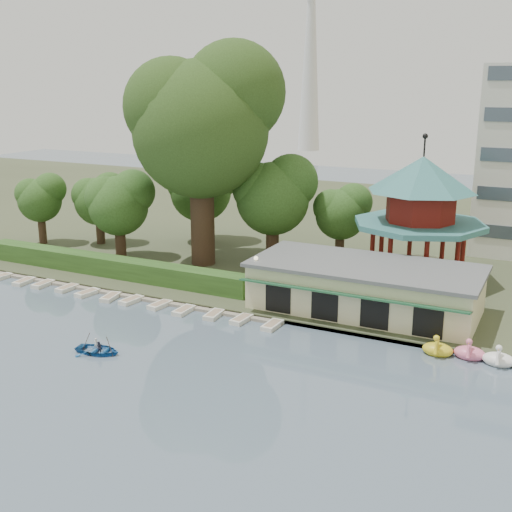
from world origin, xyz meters
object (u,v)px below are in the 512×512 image
Objects in this scene: pavilion at (420,207)px; rowboat_with_passengers at (98,347)px; big_tree at (203,118)px; boathouse at (365,287)px; dock at (115,292)px.

pavilion is 31.65m from rowboat_with_passengers.
pavilion reaches higher than rowboat_with_passengers.
pavilion is at bearing 10.30° from big_tree.
boathouse is 23.62m from big_tree.
boathouse is 11.43m from pavilion.
pavilion is (2.00, 10.03, 5.11)m from boathouse.
dock is at bearing -106.12° from big_tree.
pavilion is at bearing 78.72° from boathouse.
rowboat_with_passengers is at bearing -79.28° from big_tree.
dock is at bearing -148.34° from pavilion.
big_tree is 4.42× the size of rowboat_with_passengers.
big_tree is at bearing -169.70° from pavilion.
dock is 1.53× the size of big_tree.
pavilion reaches higher than dock.
big_tree reaches higher than rowboat_with_passengers.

